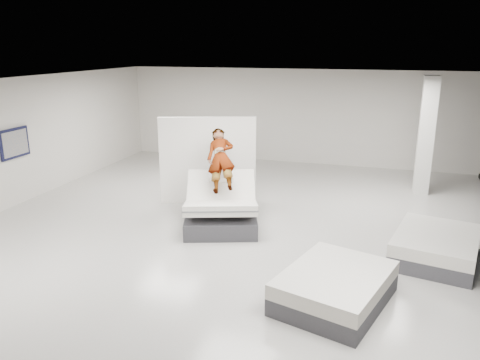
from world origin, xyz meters
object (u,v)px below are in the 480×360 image
Objects in this scene: flat_bed_right_near at (335,287)px; column at (426,136)px; remote at (231,181)px; divider_panel at (208,160)px; flat_bed_left_far at (209,161)px; wall_poster at (15,143)px; flat_bed_right_far at (436,247)px; person at (221,168)px; hero_bed at (221,208)px.

column is at bearing 75.68° from flat_bed_right_near.
remote is 0.06× the size of flat_bed_right_near.
column reaches higher than divider_panel.
flat_bed_right_near is at bearing -56.38° from flat_bed_left_far.
remote is at bearing 134.13° from flat_bed_right_near.
wall_poster reaches higher than flat_bed_right_near.
flat_bed_right_far is 1.24× the size of flat_bed_left_far.
flat_bed_right_near is at bearing -64.34° from remote.
person is at bearing 122.15° from remote.
flat_bed_right_far is at bearing -38.60° from flat_bed_left_far.
column reaches higher than person.
flat_bed_right_far is (4.30, -0.55, -0.79)m from remote.
flat_bed_right_near is 1.29× the size of flat_bed_left_far.
divider_panel is at bearing 160.01° from flat_bed_right_far.
flat_bed_right_far is (4.61, -0.81, -1.01)m from person.
flat_bed_right_near is (-1.68, -2.15, 0.00)m from flat_bed_right_far.
divider_panel is (-0.85, 1.44, 0.73)m from hero_bed.
wall_poster is (-9.94, 0.40, 1.34)m from flat_bed_right_far.
wall_poster reaches higher than flat_bed_left_far.
divider_panel is 1.40× the size of flat_bed_left_far.
hero_bed is 0.93m from person.
wall_poster is (-9.93, -4.00, 0.00)m from column.
hero_bed is at bearing 1.22° from wall_poster.
person is 0.77× the size of flat_bed_right_near.
remote reaches higher than flat_bed_left_far.
hero_bed is 1.82m from divider_panel.
person is at bearing -75.81° from divider_panel.
column is (1.67, 6.55, 1.34)m from flat_bed_right_near.
column reaches higher than flat_bed_left_far.
wall_poster is (-4.57, -1.55, 0.48)m from divider_panel.
person is at bearing 4.43° from wall_poster.
column is (5.36, 2.45, 0.48)m from divider_panel.
remote reaches higher than flat_bed_right_far.
divider_panel reaches higher than flat_bed_right_far.
flat_bed_right_far is at bearing -2.30° from wall_poster.
flat_bed_right_far is (4.52, -0.52, -0.13)m from hero_bed.
divider_panel is 4.85m from wall_poster.
remote is at bearing -71.86° from divider_panel.
hero_bed is 1.09× the size of flat_bed_right_near.
column reaches higher than flat_bed_right_near.
divider_panel reaches higher than person.
flat_bed_right_far is 2.29× the size of wall_poster.
divider_panel is at bearing -69.43° from flat_bed_left_far.
hero_bed is at bearing -90.00° from person.
divider_panel reaches higher than hero_bed.
wall_poster is at bearing 177.70° from flat_bed_right_far.
hero_bed reaches higher than remote.
flat_bed_right_near is at bearing -63.70° from person.
column is at bearing 21.93° from wall_poster.
column is at bearing -7.63° from flat_bed_left_far.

